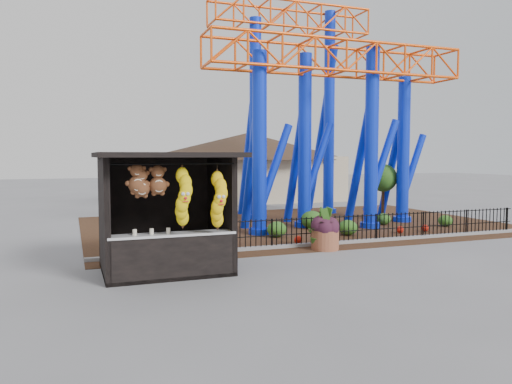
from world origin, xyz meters
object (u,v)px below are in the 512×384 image
object	(u,v)px
terracotta_planter	(325,240)
potted_plant	(320,235)
prize_booth	(166,215)
roller_coaster	(318,79)

from	to	relation	value
terracotta_planter	potted_plant	distance (m)	0.23
potted_plant	terracotta_planter	bearing A→B (deg)	8.60
prize_booth	roller_coaster	size ratio (longest dim) A/B	0.32
prize_booth	terracotta_planter	bearing A→B (deg)	14.84
roller_coaster	potted_plant	distance (m)	8.85
terracotta_planter	potted_plant	bearing A→B (deg)	171.73
roller_coaster	terracotta_planter	xyz separation A→B (m)	(-2.73, -5.89, -6.12)
potted_plant	roller_coaster	bearing A→B (deg)	80.64
roller_coaster	prize_booth	bearing A→B (deg)	-137.97
roller_coaster	potted_plant	size ratio (longest dim) A/B	11.38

